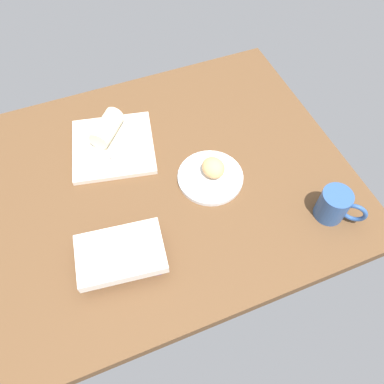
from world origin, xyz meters
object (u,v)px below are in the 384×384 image
object	(u,v)px
breakfast_wrap	(107,128)
book_stack	(121,255)
square_plate	(113,146)
coffee_mug	(335,205)
round_plate	(210,177)
scone_pastry	(213,168)
sauce_cup	(118,155)

from	to	relation	value
breakfast_wrap	book_stack	distance (cm)	42.96
square_plate	coffee_mug	distance (cm)	68.08
round_plate	book_stack	xyz separation A→B (cm)	(31.52, 15.53, 2.59)
round_plate	scone_pastry	xyz separation A→B (cm)	(-1.11, -0.76, 3.28)
scone_pastry	sauce_cup	distance (cm)	29.37
square_plate	sauce_cup	bearing A→B (deg)	91.91
breakfast_wrap	square_plate	bearing A→B (deg)	131.98
scone_pastry	breakfast_wrap	distance (cm)	36.08
round_plate	square_plate	size ratio (longest dim) A/B	0.78
breakfast_wrap	book_stack	world-z (taller)	breakfast_wrap
round_plate	coffee_mug	bearing A→B (deg)	138.09
square_plate	sauce_cup	xyz separation A→B (cm)	(-0.19, 5.62, 2.13)
sauce_cup	coffee_mug	xyz separation A→B (cm)	(-49.94, 40.26, 1.99)
square_plate	book_stack	xyz separation A→B (cm)	(7.74, 37.76, 2.49)
coffee_mug	square_plate	bearing A→B (deg)	-42.47
sauce_cup	square_plate	bearing A→B (deg)	-88.09
scone_pastry	square_plate	world-z (taller)	scone_pastry
square_plate	coffee_mug	world-z (taller)	coffee_mug
sauce_cup	coffee_mug	size ratio (longest dim) A/B	0.43
round_plate	scone_pastry	world-z (taller)	scone_pastry
round_plate	breakfast_wrap	bearing A→B (deg)	-48.17
book_stack	coffee_mug	size ratio (longest dim) A/B	2.09
square_plate	scone_pastry	bearing A→B (deg)	139.22
scone_pastry	coffee_mug	xyz separation A→B (cm)	(-25.24, 24.41, 0.94)
round_plate	square_plate	world-z (taller)	square_plate
scone_pastry	sauce_cup	world-z (taller)	scone_pastry
scone_pastry	coffee_mug	distance (cm)	35.13
square_plate	coffee_mug	xyz separation A→B (cm)	(-50.13, 45.88, 4.12)
round_plate	sauce_cup	world-z (taller)	sauce_cup
book_stack	square_plate	bearing A→B (deg)	-101.58
square_plate	book_stack	bearing A→B (deg)	78.42
book_stack	round_plate	bearing A→B (deg)	-153.77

